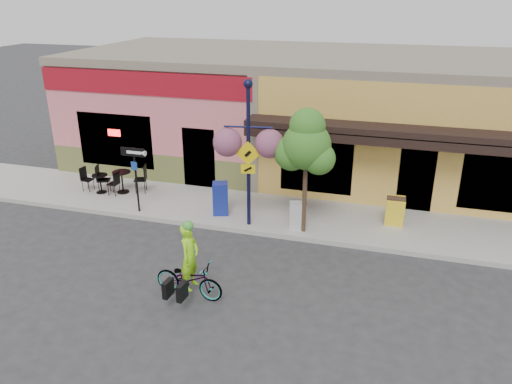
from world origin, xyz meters
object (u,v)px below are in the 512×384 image
Objects in this scene: building at (305,110)px; bicycle at (189,279)px; newspaper_box_blue at (220,198)px; newspaper_box_grey at (296,216)px; street_tree at (306,172)px; cyclist_rider at (190,266)px; one_way_sign at (136,180)px; lamp_post at (248,155)px.

bicycle is at bearing -93.83° from building.
bicycle is 4.36m from newspaper_box_blue.
street_tree is at bearing -36.41° from newspaper_box_grey.
newspaper_box_grey reaches higher than bicycle.
cyclist_rider is 5.08m from one_way_sign.
one_way_sign is (-4.06, -6.69, -1.03)m from building.
newspaper_box_grey is (5.10, 0.19, -0.65)m from one_way_sign.
building is 8.50× the size of one_way_sign.
bicycle is at bearing 94.81° from cyclist_rider.
street_tree is at bearing -28.31° from newspaper_box_blue.
building is 10.60m from bicycle.
bicycle is 0.46× the size of street_tree.
lamp_post reaches higher than one_way_sign.
bicycle is 5.08m from one_way_sign.
lamp_post is 2.28m from newspaper_box_grey.
lamp_post reaches higher than newspaper_box_blue.
street_tree is (2.76, -0.46, 1.34)m from newspaper_box_blue.
street_tree reaches higher than one_way_sign.
newspaper_box_blue is at bearing 156.80° from newspaper_box_grey.
bicycle is 0.39× the size of lamp_post.
lamp_post is at bearing -42.18° from newspaper_box_blue.
one_way_sign is at bearing 47.14° from cyclist_rider.
one_way_sign is at bearing 167.14° from newspaper_box_grey.
one_way_sign is (-3.67, -0.08, -1.12)m from lamp_post.
one_way_sign is 5.14m from newspaper_box_grey.
building is at bearing 1.25° from cyclist_rider.
newspaper_box_blue is 3.10m from street_tree.
cyclist_rider reaches higher than newspaper_box_blue.
bicycle is 1.06× the size of cyclist_rider.
building reaches higher than newspaper_box_blue.
bicycle is at bearing -104.03° from lamp_post.
one_way_sign reaches higher than newspaper_box_blue.
lamp_post reaches higher than bicycle.
street_tree is at bearing 0.59° from one_way_sign.
cyclist_rider is at bearing -128.27° from newspaper_box_grey.
lamp_post is 1.18× the size of street_tree.
bicycle is 1.64× the size of newspaper_box_blue.
newspaper_box_blue is at bearing 170.52° from street_tree.
cyclist_rider is at bearing -103.29° from lamp_post.
cyclist_rider is 4.37m from newspaper_box_blue.
cyclist_rider reaches higher than bicycle.
one_way_sign reaches higher than bicycle.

